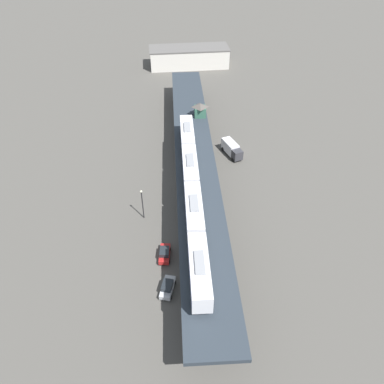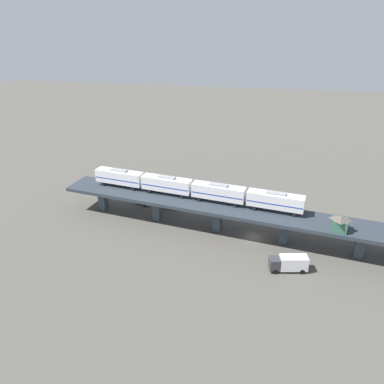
{
  "view_description": "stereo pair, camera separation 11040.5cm",
  "coord_description": "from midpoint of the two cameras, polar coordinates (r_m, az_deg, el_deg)",
  "views": [
    {
      "loc": [
        -14.71,
        -66.44,
        51.23
      ],
      "look_at": [
        -3.7,
        -14.7,
        8.08
      ],
      "focal_mm": 35.0,
      "sensor_mm": 36.0,
      "label": 1
    },
    {
      "loc": [
        72.51,
        0.88,
        44.16
      ],
      "look_at": [
        -3.7,
        -14.7,
        8.08
      ],
      "focal_mm": 35.0,
      "sensor_mm": 36.0,
      "label": 2
    }
  ],
  "objects": [
    {
      "name": "signal_hut",
      "position": [
        67.31,
        61.36,
        -26.41
      ],
      "size": [
        3.68,
        3.68,
        3.4
      ],
      "color": "#33604C",
      "rests_on": "elevated_viaduct"
    },
    {
      "name": "street_car_silver",
      "position": [
        61.47,
        11.93,
        -25.36
      ],
      "size": [
        3.34,
        4.75,
        1.89
      ],
      "color": "#B7BABF",
      "rests_on": "ground"
    },
    {
      "name": "street_lamp",
      "position": [
        64.1,
        30.09,
        -22.21
      ],
      "size": [
        0.44,
        0.44,
        6.94
      ],
      "color": "black",
      "rests_on": "ground"
    },
    {
      "name": "elevated_viaduct",
      "position": [
        60.56,
        45.23,
        -28.55
      ],
      "size": [
        22.39,
        92.2,
        6.58
      ],
      "color": "#283039",
      "rests_on": "ground"
    },
    {
      "name": "delivery_truck",
      "position": [
        63.52,
        56.75,
        -36.32
      ],
      "size": [
        3.68,
        7.51,
        3.2
      ],
      "color": "#333338",
      "rests_on": "ground"
    },
    {
      "name": "subway_train",
      "position": [
        53.64,
        30.05,
        -25.48
      ],
      "size": [
        10.4,
        49.64,
        4.45
      ],
      "color": "silver",
      "rests_on": "elevated_viaduct"
    },
    {
      "name": "ground_plane",
      "position": [
        64.69,
        43.61,
        -31.83
      ],
      "size": [
        400.0,
        400.0,
        0.0
      ],
      "primitive_type": "plane",
      "color": "#4C4944"
    },
    {
      "name": "street_car_red",
      "position": [
        61.91,
        19.34,
        -26.06
      ],
      "size": [
        2.77,
        4.7,
        1.89
      ],
      "color": "#AD1E1E",
      "rests_on": "ground"
    }
  ]
}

